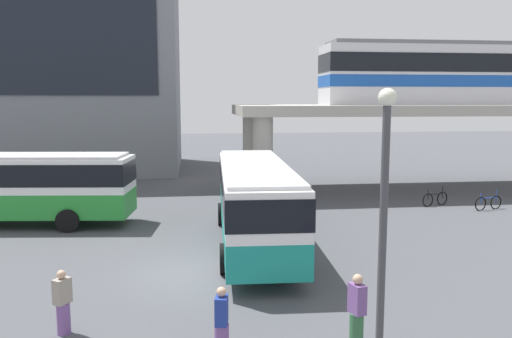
{
  "coord_description": "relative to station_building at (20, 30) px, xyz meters",
  "views": [
    {
      "loc": [
        0.14,
        -16.42,
        5.65
      ],
      "look_at": [
        3.22,
        8.88,
        2.2
      ],
      "focal_mm": 36.16,
      "sensor_mm": 36.0,
      "label": 1
    }
  ],
  "objects": [
    {
      "name": "bus_main",
      "position": [
        15.66,
        -23.94,
        -9.01
      ],
      "size": [
        3.08,
        11.13,
        3.22
      ],
      "color": "teal",
      "rests_on": "ground_plane"
    },
    {
      "name": "bicycle_black",
      "position": [
        26.16,
        -17.5,
        -10.64
      ],
      "size": [
        1.7,
        0.68,
        1.04
      ],
      "color": "black",
      "rests_on": "ground_plane"
    },
    {
      "name": "elevated_platform",
      "position": [
        29.49,
        -12.32,
        -6.41
      ],
      "size": [
        27.08,
        7.5,
        5.31
      ],
      "color": "#ADA89E",
      "rests_on": "ground_plane"
    },
    {
      "name": "bus_secondary",
      "position": [
        5.03,
        -19.33,
        -9.01
      ],
      "size": [
        11.25,
        3.69,
        3.22
      ],
      "color": "#268C33",
      "rests_on": "ground_plane"
    },
    {
      "name": "station_building",
      "position": [
        0.0,
        0.0,
        0.0
      ],
      "size": [
        24.38,
        12.35,
        21.99
      ],
      "color": "slate",
      "rests_on": "ground_plane"
    },
    {
      "name": "ground_plane",
      "position": [
        13.22,
        -16.82,
        -11.0
      ],
      "size": [
        120.0,
        120.0,
        0.0
      ],
      "primitive_type": "plane",
      "color": "#47494F"
    },
    {
      "name": "lamp_post",
      "position": [
        17.08,
        -33.62,
        -7.51
      ],
      "size": [
        0.36,
        0.36,
        5.87
      ],
      "color": "#3F3F44",
      "rests_on": "ground_plane"
    },
    {
      "name": "pedestrian_walking_across",
      "position": [
        16.96,
        -32.51,
        -10.16
      ],
      "size": [
        0.37,
        0.46,
        1.78
      ],
      "color": "#33663F",
      "rests_on": "ground_plane"
    },
    {
      "name": "train",
      "position": [
        30.3,
        -12.32,
        -3.73
      ],
      "size": [
        18.1,
        2.96,
        3.84
      ],
      "color": "silver",
      "rests_on": "elevated_platform"
    },
    {
      "name": "pedestrian_waiting_near_stop",
      "position": [
        13.9,
        -32.55,
        -10.24
      ],
      "size": [
        0.32,
        0.44,
        1.63
      ],
      "color": "#724C8C",
      "rests_on": "ground_plane"
    },
    {
      "name": "bicycle_blue",
      "position": [
        28.41,
        -18.81,
        -10.64
      ],
      "size": [
        1.74,
        0.53,
        1.04
      ],
      "color": "black",
      "rests_on": "ground_plane"
    },
    {
      "name": "pedestrian_near_building",
      "position": [
        10.16,
        -30.9,
        -10.25
      ],
      "size": [
        0.44,
        0.48,
        1.6
      ],
      "color": "#724C8C",
      "rests_on": "ground_plane"
    }
  ]
}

